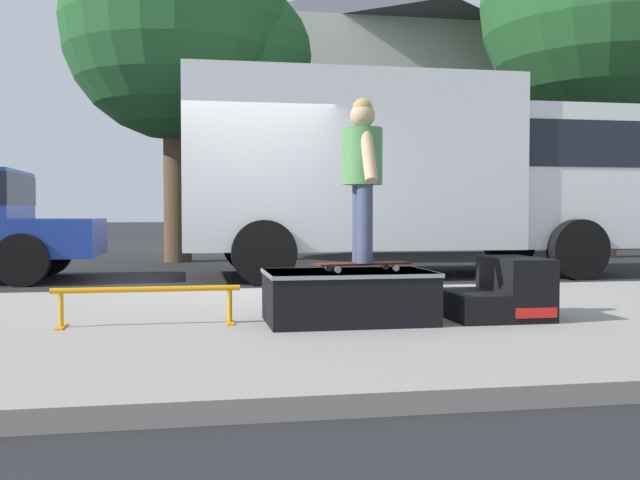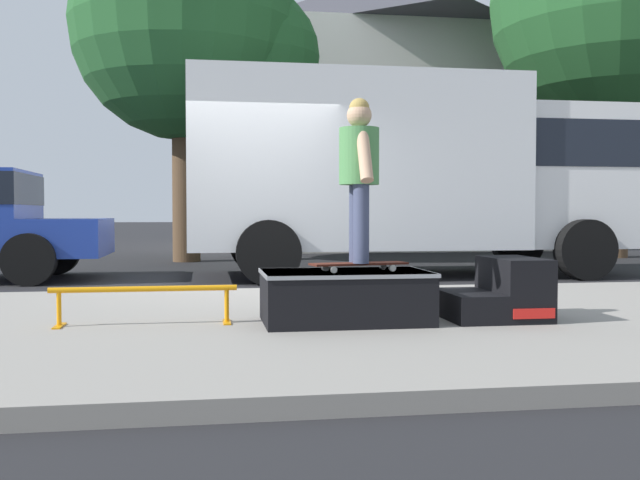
{
  "view_description": "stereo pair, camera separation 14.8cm",
  "coord_description": "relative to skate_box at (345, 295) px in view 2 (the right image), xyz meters",
  "views": [
    {
      "loc": [
        -0.76,
        -8.89,
        1.0
      ],
      "look_at": [
        0.49,
        -1.99,
        0.73
      ],
      "focal_mm": 40.73,
      "sensor_mm": 36.0,
      "label": 1
    },
    {
      "loc": [
        -0.62,
        -8.91,
        1.0
      ],
      "look_at": [
        0.49,
        -1.99,
        0.73
      ],
      "focal_mm": 40.73,
      "sensor_mm": 36.0,
      "label": 2
    }
  ],
  "objects": [
    {
      "name": "ground_plane",
      "position": [
        -0.49,
        3.25,
        -0.34
      ],
      "size": [
        140.0,
        140.0,
        0.0
      ],
      "primitive_type": "plane",
      "color": "black"
    },
    {
      "name": "sidewalk_slab",
      "position": [
        -0.49,
        0.25,
        -0.28
      ],
      "size": [
        50.0,
        5.0,
        0.12
      ],
      "primitive_type": "cube",
      "color": "gray",
      "rests_on": "ground"
    },
    {
      "name": "skate_box",
      "position": [
        0.0,
        0.0,
        0.0
      ],
      "size": [
        1.32,
        0.82,
        0.41
      ],
      "color": "black",
      "rests_on": "sidewalk_slab"
    },
    {
      "name": "kicker_ramp",
      "position": [
        1.3,
        -0.0,
        -0.01
      ],
      "size": [
        0.78,
        0.76,
        0.5
      ],
      "color": "black",
      "rests_on": "sidewalk_slab"
    },
    {
      "name": "grind_rail",
      "position": [
        -1.57,
        0.13,
        0.01
      ],
      "size": [
        1.44,
        0.28,
        0.3
      ],
      "color": "orange",
      "rests_on": "sidewalk_slab"
    },
    {
      "name": "skateboard",
      "position": [
        0.1,
        -0.05,
        0.25
      ],
      "size": [
        0.8,
        0.34,
        0.07
      ],
      "color": "#4C1E14",
      "rests_on": "skate_box"
    },
    {
      "name": "skater_kid",
      "position": [
        0.1,
        -0.05,
        1.02
      ],
      "size": [
        0.32,
        0.67,
        1.3
      ],
      "color": "#3F4766",
      "rests_on": "skateboard"
    },
    {
      "name": "box_truck",
      "position": [
        2.13,
        5.45,
        1.36
      ],
      "size": [
        6.91,
        2.63,
        3.05
      ],
      "color": "silver",
      "rests_on": "ground"
    },
    {
      "name": "street_tree_main",
      "position": [
        -1.2,
        9.37,
        4.26
      ],
      "size": [
        5.02,
        4.57,
        7.03
      ],
      "color": "brown",
      "rests_on": "ground"
    },
    {
      "name": "street_tree_neighbour",
      "position": [
        8.25,
        9.24,
        5.16
      ],
      "size": [
        6.11,
        5.56,
        8.44
      ],
      "color": "brown",
      "rests_on": "ground"
    },
    {
      "name": "house_behind",
      "position": [
        4.83,
        16.02,
        3.9
      ],
      "size": [
        9.54,
        8.23,
        8.4
      ],
      "color": "silver",
      "rests_on": "ground"
    }
  ]
}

